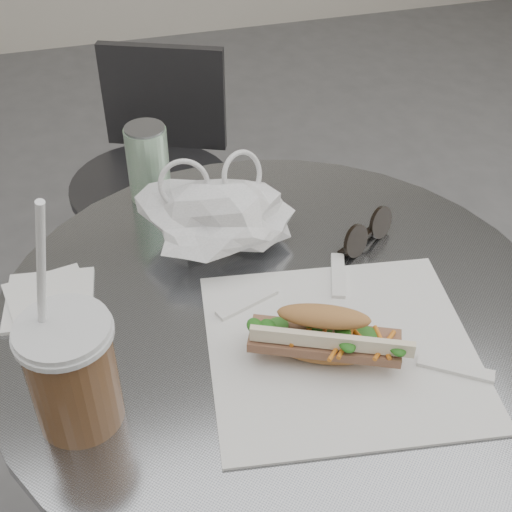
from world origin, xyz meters
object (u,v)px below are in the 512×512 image
object	(u,v)px
iced_coffee	(72,371)
chair_far	(160,220)
sunglasses	(367,233)
cafe_table	(275,437)
banh_mi	(324,336)
drink_can	(148,163)

from	to	relation	value
iced_coffee	chair_far	bearing A→B (deg)	76.63
chair_far	sunglasses	world-z (taller)	sunglasses
cafe_table	banh_mi	world-z (taller)	banh_mi
banh_mi	iced_coffee	distance (m)	0.29
chair_far	drink_can	size ratio (longest dim) A/B	5.80
banh_mi	sunglasses	distance (m)	0.24
cafe_table	iced_coffee	bearing A→B (deg)	-158.76
chair_far	banh_mi	bearing A→B (deg)	117.91
cafe_table	sunglasses	bearing A→B (deg)	30.85
chair_far	banh_mi	distance (m)	1.02
banh_mi	iced_coffee	size ratio (longest dim) A/B	0.78
cafe_table	iced_coffee	xyz separation A→B (m)	(-0.27, -0.10, 0.35)
banh_mi	iced_coffee	world-z (taller)	iced_coffee
banh_mi	drink_can	xyz separation A→B (m)	(-0.14, 0.41, 0.02)
chair_far	drink_can	world-z (taller)	drink_can
banh_mi	drink_can	bearing A→B (deg)	133.82
banh_mi	sunglasses	xyz separation A→B (m)	(0.14, 0.20, -0.02)
cafe_table	chair_far	xyz separation A→B (m)	(-0.05, 0.81, -0.14)
cafe_table	drink_can	distance (m)	0.47
iced_coffee	sunglasses	distance (m)	0.48
iced_coffee	sunglasses	size ratio (longest dim) A/B	2.90
banh_mi	sunglasses	bearing A→B (deg)	78.98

